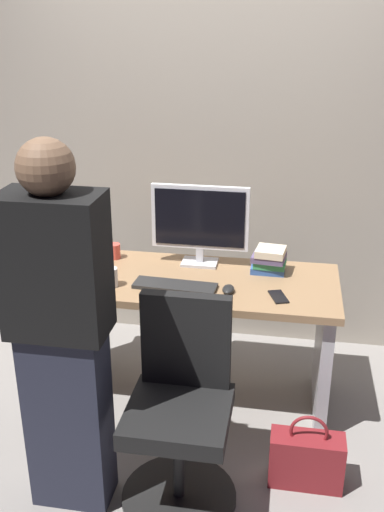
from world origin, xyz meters
The scene contains 13 objects.
ground_plane centered at (0.00, 0.00, 0.00)m, with size 9.00×9.00×0.00m, color gray.
wall_back centered at (0.00, 0.80, 1.50)m, with size 6.40×0.10×3.00m, color #9E9384.
desk centered at (0.00, 0.00, 0.52)m, with size 1.54×0.66×0.74m.
office_chair centered at (0.07, -0.75, 0.43)m, with size 0.52×0.52×0.94m.
person_at_desk centered at (-0.40, -0.85, 0.84)m, with size 0.40×0.24×1.64m.
monitor centered at (0.00, 0.20, 0.99)m, with size 0.54×0.14×0.46m.
keyboard centered at (-0.08, -0.13, 0.75)m, with size 0.43×0.13×0.02m, color #262626.
mouse centered at (0.20, -0.14, 0.75)m, with size 0.06×0.10×0.03m, color black.
cup_near_keyboard centered at (-0.41, -0.17, 0.79)m, with size 0.07×0.07×0.10m, color silver.
cup_by_monitor centered at (-0.50, 0.20, 0.78)m, with size 0.07×0.07×0.09m, color #D84C3F.
book_stack centered at (0.39, 0.16, 0.81)m, with size 0.19×0.18×0.14m.
cell_phone centered at (0.46, -0.15, 0.74)m, with size 0.07×0.14×0.01m, color black.
handbag centered at (0.63, -0.60, 0.14)m, with size 0.34×0.14×0.38m.
Camera 1 is at (0.48, -2.84, 2.04)m, focal length 41.49 mm.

